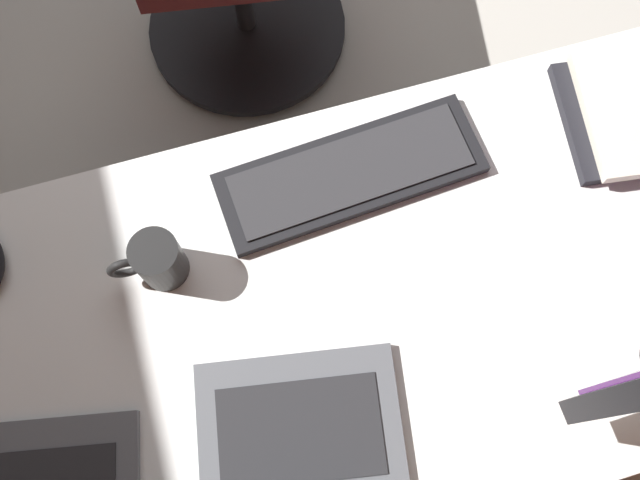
# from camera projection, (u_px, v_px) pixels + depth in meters

# --- Properties ---
(desk) EXTENTS (1.92, 0.67, 0.73)m
(desk) POSITION_uv_depth(u_px,v_px,m) (329.00, 326.00, 1.12)
(desk) COLOR white
(desk) RESTS_ON ground
(drawer_pedestal) EXTENTS (0.40, 0.51, 0.69)m
(drawer_pedestal) POSITION_uv_depth(u_px,v_px,m) (246.00, 394.00, 1.39)
(drawer_pedestal) COLOR white
(drawer_pedestal) RESTS_ON ground
(laptop_left) EXTENTS (0.33, 0.34, 0.21)m
(laptop_left) POSITION_uv_depth(u_px,v_px,m) (304.00, 476.00, 0.93)
(laptop_left) COLOR #595B60
(laptop_left) RESTS_ON desk
(keyboard_main) EXTENTS (0.43, 0.17, 0.02)m
(keyboard_main) POSITION_uv_depth(u_px,v_px,m) (350.00, 173.00, 1.11)
(keyboard_main) COLOR black
(keyboard_main) RESTS_ON desk
(book_stack_near) EXTENTS (0.23, 0.25, 0.04)m
(book_stack_near) POSITION_uv_depth(u_px,v_px,m) (631.00, 112.00, 1.13)
(book_stack_near) COLOR black
(book_stack_near) RESTS_ON desk
(coffee_mug) EXTENTS (0.11, 0.07, 0.09)m
(coffee_mug) POSITION_uv_depth(u_px,v_px,m) (157.00, 261.00, 1.03)
(coffee_mug) COLOR black
(coffee_mug) RESTS_ON desk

